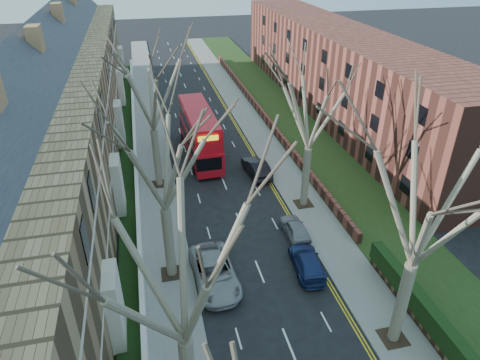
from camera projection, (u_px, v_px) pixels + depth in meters
pavement_left at (150, 136)px, 47.54m from camera, size 3.00×102.00×0.12m
pavement_right at (254, 127)px, 49.92m from camera, size 3.00×102.00×0.12m
terrace_left at (58, 123)px, 36.55m from camera, size 9.70×78.00×13.60m
flats_right at (336, 70)px, 53.13m from camera, size 13.97×54.00×10.00m
front_wall_left at (136, 166)px, 40.17m from camera, size 0.30×78.00×1.00m
grass_verge_right at (291, 123)px, 50.76m from camera, size 6.00×102.00×0.06m
tree_left_mid at (178, 259)px, 14.98m from camera, size 10.50×10.50×14.71m
tree_left_far at (159, 148)px, 23.60m from camera, size 10.15×10.15×14.22m
tree_left_dist at (149, 81)px, 33.59m from camera, size 10.50×10.50×14.71m
tree_right_mid at (431, 192)px, 18.93m from camera, size 10.50×10.50×14.71m
tree_right_far at (313, 98)px, 30.93m from camera, size 10.15×10.15×14.22m
double_decker_bus at (200, 134)px, 42.49m from camera, size 3.09×11.34×4.71m
car_left_far at (214, 272)px, 27.22m from camera, size 2.82×5.81×1.59m
car_right_near at (307, 262)px, 28.30m from camera, size 2.24×4.58×1.28m
car_right_mid at (295, 229)px, 31.53m from camera, size 1.56×3.80×1.29m
car_right_far at (256, 168)px, 39.67m from camera, size 2.03×4.67×1.50m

